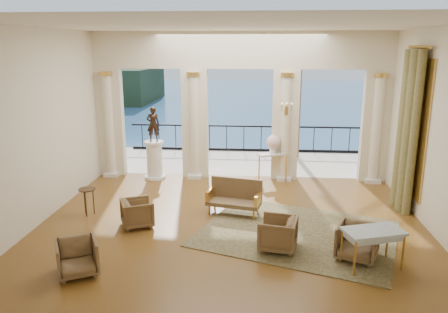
# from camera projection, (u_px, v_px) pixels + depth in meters

# --- Properties ---
(floor) EXTENTS (9.00, 9.00, 0.00)m
(floor) POSITION_uv_depth(u_px,v_px,m) (231.00, 225.00, 10.23)
(floor) COLOR #522E11
(floor) RESTS_ON ground
(room_walls) EXTENTS (9.00, 9.00, 9.00)m
(room_walls) POSITION_uv_depth(u_px,v_px,m) (228.00, 110.00, 8.44)
(room_walls) COLOR beige
(room_walls) RESTS_ON ground
(arcade) EXTENTS (9.00, 0.56, 4.50)m
(arcade) POSITION_uv_depth(u_px,v_px,m) (240.00, 96.00, 13.28)
(arcade) COLOR #F5E6C5
(arcade) RESTS_ON ground
(terrace) EXTENTS (10.00, 3.60, 0.10)m
(terrace) POSITION_uv_depth(u_px,v_px,m) (242.00, 163.00, 15.84)
(terrace) COLOR beige
(terrace) RESTS_ON ground
(balustrade) EXTENTS (9.00, 0.06, 1.03)m
(balustrade) POSITION_uv_depth(u_px,v_px,m) (244.00, 141.00, 17.27)
(balustrade) COLOR black
(balustrade) RESTS_ON terrace
(palm_tree) EXTENTS (2.00, 2.00, 4.50)m
(palm_tree) POSITION_uv_depth(u_px,v_px,m) (301.00, 45.00, 15.42)
(palm_tree) COLOR #4C3823
(palm_tree) RESTS_ON terrace
(headland) EXTENTS (22.00, 18.00, 6.00)m
(headland) POSITION_uv_depth(u_px,v_px,m) (96.00, 84.00, 80.97)
(headland) COLOR black
(headland) RESTS_ON sea
(sea) EXTENTS (160.00, 160.00, 0.00)m
(sea) POSITION_uv_depth(u_px,v_px,m) (256.00, 110.00, 69.63)
(sea) COLOR #215D9A
(sea) RESTS_ON ground
(curtain) EXTENTS (0.33, 1.40, 4.09)m
(curtain) POSITION_uv_depth(u_px,v_px,m) (407.00, 131.00, 10.83)
(curtain) COLOR brown
(curtain) RESTS_ON ground
(window_frame) EXTENTS (0.04, 1.60, 3.40)m
(window_frame) POSITION_uv_depth(u_px,v_px,m) (416.00, 128.00, 10.79)
(window_frame) COLOR gold
(window_frame) RESTS_ON room_walls
(wall_sconce) EXTENTS (0.30, 0.11, 0.33)m
(wall_sconce) POSITION_uv_depth(u_px,v_px,m) (286.00, 110.00, 12.95)
(wall_sconce) COLOR gold
(wall_sconce) RESTS_ON arcade
(rug) EXTENTS (4.99, 4.42, 0.02)m
(rug) POSITION_uv_depth(u_px,v_px,m) (297.00, 233.00, 9.77)
(rug) COLOR #2C3219
(rug) RESTS_ON ground
(armchair_a) EXTENTS (0.93, 0.92, 0.73)m
(armchair_a) POSITION_uv_depth(u_px,v_px,m) (77.00, 256.00, 7.97)
(armchair_a) COLOR #4D3B24
(armchair_a) RESTS_ON ground
(armchair_b) EXTENTS (0.96, 0.94, 0.77)m
(armchair_b) POSITION_uv_depth(u_px,v_px,m) (357.00, 240.00, 8.54)
(armchair_b) COLOR #4D3B24
(armchair_b) RESTS_ON ground
(armchair_c) EXTENTS (0.81, 0.85, 0.76)m
(armchair_c) POSITION_uv_depth(u_px,v_px,m) (278.00, 232.00, 8.94)
(armchair_c) COLOR #4D3B24
(armchair_c) RESTS_ON ground
(armchair_d) EXTENTS (0.87, 0.89, 0.70)m
(armchair_d) POSITION_uv_depth(u_px,v_px,m) (137.00, 212.00, 10.10)
(armchair_d) COLOR #4D3B24
(armchair_d) RESTS_ON ground
(settee) EXTENTS (1.41, 0.84, 0.87)m
(settee) POSITION_uv_depth(u_px,v_px,m) (235.00, 197.00, 10.87)
(settee) COLOR #4D3B24
(settee) RESTS_ON ground
(game_table) EXTENTS (1.23, 0.91, 0.75)m
(game_table) POSITION_uv_depth(u_px,v_px,m) (373.00, 234.00, 8.16)
(game_table) COLOR #99B0BC
(game_table) RESTS_ON ground
(pedestal) EXTENTS (0.65, 0.65, 1.20)m
(pedestal) POSITION_uv_depth(u_px,v_px,m) (155.00, 161.00, 13.68)
(pedestal) COLOR silver
(pedestal) RESTS_ON ground
(statue) EXTENTS (0.45, 0.36, 1.07)m
(statue) POSITION_uv_depth(u_px,v_px,m) (153.00, 124.00, 13.39)
(statue) COLOR black
(statue) RESTS_ON pedestal
(console_table) EXTENTS (0.99, 0.71, 0.88)m
(console_table) POSITION_uv_depth(u_px,v_px,m) (273.00, 158.00, 13.39)
(console_table) COLOR silver
(console_table) RESTS_ON ground
(urn) EXTENTS (0.42, 0.42, 0.55)m
(urn) POSITION_uv_depth(u_px,v_px,m) (273.00, 143.00, 13.28)
(urn) COLOR silver
(urn) RESTS_ON console_table
(side_table) EXTENTS (0.41, 0.41, 0.67)m
(side_table) POSITION_uv_depth(u_px,v_px,m) (87.00, 192.00, 10.73)
(side_table) COLOR black
(side_table) RESTS_ON ground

